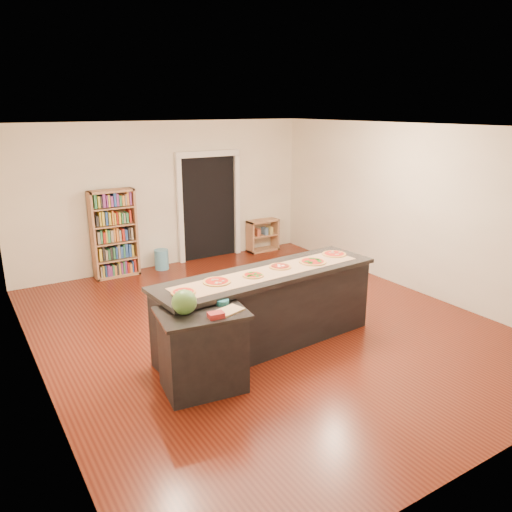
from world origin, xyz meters
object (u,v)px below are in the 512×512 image
kitchen_island (267,308)px  watermelon (184,302)px  side_counter (203,350)px  bookshelf (114,234)px  waste_bin (162,259)px  low_shelf (263,235)px

kitchen_island → watermelon: watermelon is taller
side_counter → bookshelf: bearing=93.3°
waste_bin → watermelon: 4.59m
low_shelf → watermelon: (-3.78, -4.34, 0.73)m
waste_bin → kitchen_island: bearing=-90.2°
bookshelf → watermelon: 4.38m
bookshelf → watermelon: bearing=-97.1°
bookshelf → waste_bin: 1.06m
kitchen_island → side_counter: (-1.20, -0.53, -0.04)m
waste_bin → bookshelf: bearing=176.0°
bookshelf → watermelon: (-0.54, -4.34, 0.26)m
side_counter → low_shelf: bearing=58.5°
side_counter → bookshelf: bookshelf is taller
watermelon → low_shelf: bearing=48.9°
waste_bin → side_counter: bearing=-105.8°
low_shelf → waste_bin: bearing=-178.6°
bookshelf → kitchen_island: bearing=-77.6°
low_shelf → waste_bin: (-2.38, -0.06, -0.15)m
watermelon → kitchen_island: bearing=20.0°
bookshelf → watermelon: size_ratio=6.03×
kitchen_island → bookshelf: bearing=98.5°
bookshelf → low_shelf: 3.27m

